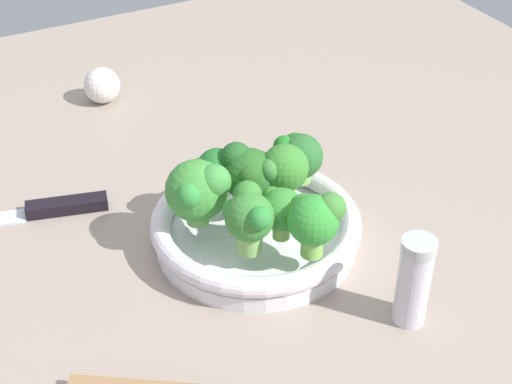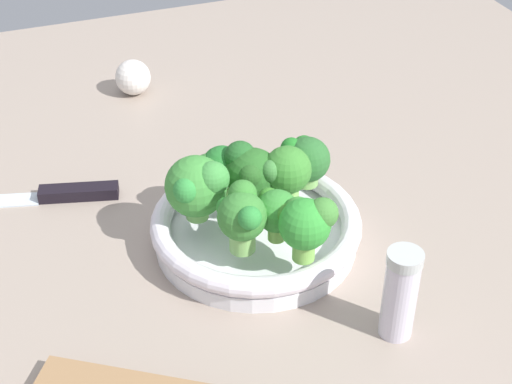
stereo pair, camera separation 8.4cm
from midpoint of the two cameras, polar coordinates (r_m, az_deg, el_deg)
name	(u,v)px [view 2 (the right image)]	position (r cm, az deg, el deg)	size (l,w,h in cm)	color
ground_plane	(260,227)	(92.96, 2.88, -2.70)	(130.00, 130.00, 2.50)	gray
bowl	(256,228)	(87.41, 2.76, -2.77)	(23.62, 23.62, 4.14)	white
broccoli_floret_0	(220,168)	(87.74, 0.07, 1.67)	(5.33, 4.84, 5.73)	#86CC63
broccoli_floret_1	(287,171)	(85.58, 5.08, 1.43)	(5.67, 5.48, 7.21)	#90D164
broccoli_floret_2	(199,186)	(82.93, -1.32, 0.34)	(6.88, 6.75, 7.52)	#7ABE5C
broccoli_floret_3	(242,215)	(78.84, 2.02, -1.82)	(5.14, 6.56, 7.22)	#81BC5F
broccoli_floret_4	(306,158)	(89.68, 6.35, 2.36)	(5.47, 6.13, 5.96)	#85C063
broccoli_floret_5	(278,211)	(80.59, 4.62, -1.52)	(4.59, 5.35, 5.97)	#89C052
broccoli_floret_6	(304,223)	(78.06, 6.62, -2.40)	(6.29, 5.84, 7.23)	#7BBC4E
broccoli_floret_7	(250,172)	(85.90, 2.36, 1.34)	(6.07, 6.82, 7.02)	#9ED16B
knife	(39,196)	(97.43, -13.18, -0.36)	(26.34, 9.09, 1.50)	silver
garlic_bulb	(133,77)	(117.60, -6.94, 8.26)	(5.26, 5.26, 5.26)	silver
pepper_shaker	(400,294)	(77.03, 13.61, -7.36)	(3.50, 3.50, 10.15)	silver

